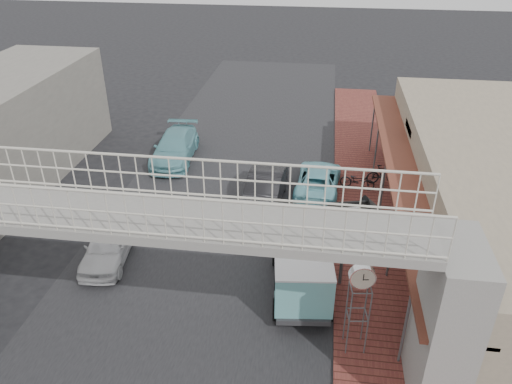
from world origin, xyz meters
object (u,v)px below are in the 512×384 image
(angkot_far, at_px, (175,147))
(motorcycle_far, at_px, (383,174))
(dark_sedan, at_px, (265,189))
(street_clock, at_px, (362,280))
(white_hatchback, at_px, (109,244))
(motorcycle_near, at_px, (357,180))
(angkot_curb, at_px, (318,179))
(angkot_van, at_px, (301,262))
(arrow_sign, at_px, (372,215))

(angkot_far, xyz_separation_m, motorcycle_far, (10.80, -1.40, -0.12))
(dark_sedan, distance_m, angkot_far, 6.64)
(dark_sedan, bearing_deg, street_clock, -61.68)
(white_hatchback, distance_m, motorcycle_near, 11.74)
(dark_sedan, distance_m, street_clock, 9.27)
(angkot_curb, bearing_deg, white_hatchback, 43.76)
(angkot_van, bearing_deg, angkot_curb, 80.48)
(white_hatchback, bearing_deg, angkot_curb, 33.79)
(dark_sedan, relative_size, arrow_sign, 1.27)
(motorcycle_far, xyz_separation_m, street_clock, (-1.71, -10.82, 2.06))
(dark_sedan, xyz_separation_m, angkot_curb, (2.38, 1.58, -0.14))
(angkot_curb, xyz_separation_m, motorcycle_near, (1.84, 0.26, -0.06))
(white_hatchback, xyz_separation_m, angkot_far, (0.05, 8.89, 0.06))
(angkot_far, height_order, angkot_van, angkot_van)
(angkot_curb, bearing_deg, angkot_far, -13.46)
(dark_sedan, relative_size, angkot_van, 1.02)
(dark_sedan, height_order, motorcycle_near, dark_sedan)
(angkot_far, height_order, street_clock, street_clock)
(dark_sedan, relative_size, motorcycle_near, 2.70)
(white_hatchback, relative_size, dark_sedan, 0.86)
(motorcycle_far, bearing_deg, motorcycle_near, 107.12)
(angkot_far, xyz_separation_m, angkot_van, (7.31, -9.81, 0.59))
(dark_sedan, height_order, arrow_sign, arrow_sign)
(motorcycle_far, bearing_deg, white_hatchback, 111.86)
(angkot_curb, xyz_separation_m, arrow_sign, (1.84, -6.72, 2.34))
(angkot_far, xyz_separation_m, street_clock, (9.09, -12.22, 1.95))
(angkot_curb, height_order, angkot_far, angkot_far)
(motorcycle_far, relative_size, arrow_sign, 0.47)
(street_clock, height_order, arrow_sign, arrow_sign)
(angkot_curb, distance_m, street_clock, 10.15)
(white_hatchback, relative_size, motorcycle_near, 2.31)
(dark_sedan, bearing_deg, white_hatchback, -133.73)
(angkot_van, height_order, motorcycle_near, angkot_van)
(angkot_curb, height_order, arrow_sign, arrow_sign)
(white_hatchback, xyz_separation_m, motorcycle_far, (10.85, 7.49, -0.05))
(dark_sedan, height_order, angkot_curb, dark_sedan)
(motorcycle_far, bearing_deg, angkot_far, 69.85)
(angkot_curb, height_order, street_clock, street_clock)
(dark_sedan, bearing_deg, motorcycle_near, 27.40)
(angkot_van, bearing_deg, dark_sedan, 102.28)
(motorcycle_far, distance_m, street_clock, 11.15)
(angkot_far, bearing_deg, street_clock, -57.01)
(white_hatchback, relative_size, angkot_van, 0.87)
(white_hatchback, xyz_separation_m, street_clock, (9.14, -3.33, 2.01))
(angkot_van, distance_m, motorcycle_far, 9.13)
(white_hatchback, distance_m, street_clock, 9.93)
(white_hatchback, distance_m, motorcycle_far, 13.18)
(angkot_curb, relative_size, motorcycle_near, 2.59)
(angkot_far, relative_size, arrow_sign, 1.40)
(dark_sedan, xyz_separation_m, arrow_sign, (4.22, -5.13, 2.20))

